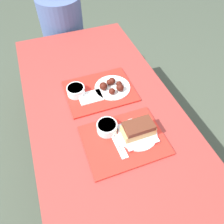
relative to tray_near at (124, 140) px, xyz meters
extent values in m
plane|color=#424C3D|center=(-0.03, 0.24, -0.77)|extent=(12.00, 12.00, 0.00)
cube|color=maroon|center=(-0.03, 0.24, -0.03)|extent=(0.90, 1.90, 0.04)
cylinder|color=maroon|center=(-0.42, 1.10, -0.41)|extent=(0.07, 0.07, 0.72)
cylinder|color=maroon|center=(0.36, 1.10, -0.41)|extent=(0.07, 0.07, 0.72)
cube|color=maroon|center=(-0.03, 1.40, -0.37)|extent=(0.85, 0.28, 0.04)
cylinder|color=maroon|center=(-0.40, 1.40, -0.58)|extent=(0.06, 0.06, 0.38)
cylinder|color=maroon|center=(0.34, 1.40, -0.58)|extent=(0.06, 0.06, 0.38)
cube|color=red|center=(0.00, 0.00, 0.00)|extent=(0.43, 0.34, 0.01)
cube|color=red|center=(-0.01, 0.40, 0.00)|extent=(0.43, 0.34, 0.01)
cylinder|color=white|center=(-0.07, 0.09, 0.03)|extent=(0.11, 0.11, 0.05)
cylinder|color=beige|center=(-0.07, 0.09, 0.05)|extent=(0.10, 0.10, 0.01)
cylinder|color=white|center=(0.08, 0.01, 0.01)|extent=(0.22, 0.22, 0.01)
cube|color=silver|center=(0.08, 0.01, 0.02)|extent=(0.18, 0.18, 0.01)
cube|color=tan|center=(0.08, 0.01, 0.05)|extent=(0.17, 0.09, 0.05)
cube|color=#562819|center=(0.08, 0.01, 0.08)|extent=(0.16, 0.09, 0.03)
cube|color=white|center=(-0.05, -0.02, 0.01)|extent=(0.02, 0.17, 0.00)
cube|color=white|center=(-0.03, -0.02, 0.01)|extent=(0.02, 0.17, 0.00)
cube|color=#A59E93|center=(0.02, 0.08, 0.01)|extent=(0.04, 0.03, 0.01)
cylinder|color=white|center=(-0.16, 0.42, 0.03)|extent=(0.11, 0.11, 0.05)
cylinder|color=beige|center=(-0.16, 0.42, 0.05)|extent=(0.10, 0.10, 0.01)
cylinder|color=white|center=(0.08, 0.39, 0.01)|extent=(0.23, 0.23, 0.01)
sphere|color=#42140C|center=(0.12, 0.39, 0.03)|extent=(0.04, 0.04, 0.04)
sphere|color=#42140C|center=(0.09, 0.43, 0.04)|extent=(0.04, 0.04, 0.04)
sphere|color=#42140C|center=(0.07, 0.42, 0.03)|extent=(0.04, 0.04, 0.04)
sphere|color=#42140C|center=(0.02, 0.40, 0.04)|extent=(0.05, 0.05, 0.05)
sphere|color=#42140C|center=(0.05, 0.34, 0.03)|extent=(0.04, 0.04, 0.04)
sphere|color=#42140C|center=(0.11, 0.35, 0.04)|extent=(0.05, 0.05, 0.05)
cube|color=white|center=(-0.08, 0.36, 0.01)|extent=(0.15, 0.10, 0.01)
cylinder|color=#4C6093|center=(-0.05, 1.40, -0.07)|extent=(0.39, 0.39, 0.55)
camera|label=1|loc=(-0.28, -0.57, 1.00)|focal=35.00mm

